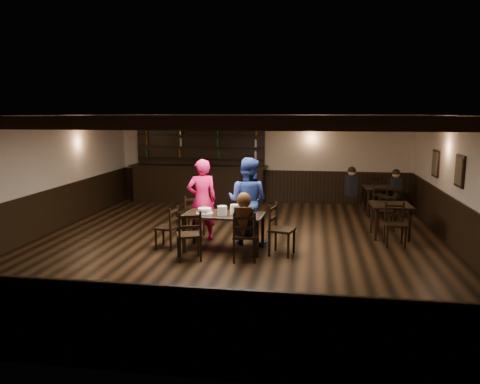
# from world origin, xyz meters

# --- Properties ---
(ground) EXTENTS (10.00, 10.00, 0.00)m
(ground) POSITION_xyz_m (0.00, 0.00, 0.00)
(ground) COLOR black
(ground) RESTS_ON ground
(room_shell) EXTENTS (9.02, 10.02, 2.71)m
(room_shell) POSITION_xyz_m (0.01, 0.04, 1.75)
(room_shell) COLOR beige
(room_shell) RESTS_ON ground
(dining_table) EXTENTS (1.64, 0.89, 0.75)m
(dining_table) POSITION_xyz_m (-0.18, -0.39, 0.67)
(dining_table) COLOR black
(dining_table) RESTS_ON ground
(chair_near_left) EXTENTS (0.58, 0.56, 0.97)m
(chair_near_left) POSITION_xyz_m (-0.69, -1.17, 0.57)
(chair_near_left) COLOR black
(chair_near_left) RESTS_ON ground
(chair_near_right) EXTENTS (0.51, 0.50, 0.96)m
(chair_near_right) POSITION_xyz_m (0.33, -1.06, 0.56)
(chair_near_right) COLOR black
(chair_near_right) RESTS_ON ground
(chair_end_left) EXTENTS (0.44, 0.45, 0.87)m
(chair_end_left) POSITION_xyz_m (-1.29, -0.42, 0.51)
(chair_end_left) COLOR black
(chair_end_left) RESTS_ON ground
(chair_end_right) EXTENTS (0.54, 0.56, 1.01)m
(chair_end_right) POSITION_xyz_m (0.91, -0.48, 0.59)
(chair_end_right) COLOR black
(chair_end_right) RESTS_ON ground
(chair_far_pushed) EXTENTS (0.54, 0.53, 0.87)m
(chair_far_pushed) POSITION_xyz_m (-1.12, 0.82, 0.51)
(chair_far_pushed) COLOR black
(chair_far_pushed) RESTS_ON ground
(woman_pink) EXTENTS (0.77, 0.66, 1.78)m
(woman_pink) POSITION_xyz_m (-0.79, 0.29, 0.89)
(woman_pink) COLOR #FA1D4A
(woman_pink) RESTS_ON ground
(man_blue) EXTENTS (1.04, 0.90, 1.84)m
(man_blue) POSITION_xyz_m (0.22, 0.17, 0.92)
(man_blue) COLOR navy
(man_blue) RESTS_ON ground
(seated_person) EXTENTS (0.36, 0.54, 0.87)m
(seated_person) POSITION_xyz_m (0.32, -1.00, 0.85)
(seated_person) COLOR black
(seated_person) RESTS_ON ground
(cake) EXTENTS (0.34, 0.34, 0.11)m
(cake) POSITION_xyz_m (-0.58, -0.36, 0.80)
(cake) COLOR white
(cake) RESTS_ON dining_table
(plate_stack_a) EXTENTS (0.19, 0.19, 0.18)m
(plate_stack_a) POSITION_xyz_m (-0.19, -0.48, 0.84)
(plate_stack_a) COLOR white
(plate_stack_a) RESTS_ON dining_table
(plate_stack_b) EXTENTS (0.17, 0.17, 0.19)m
(plate_stack_b) POSITION_xyz_m (0.03, -0.36, 0.85)
(plate_stack_b) COLOR white
(plate_stack_b) RESTS_ON dining_table
(tea_light) EXTENTS (0.06, 0.06, 0.06)m
(tea_light) POSITION_xyz_m (-0.17, -0.24, 0.78)
(tea_light) COLOR #A5A8AD
(tea_light) RESTS_ON dining_table
(salt_shaker) EXTENTS (0.04, 0.04, 0.09)m
(salt_shaker) POSITION_xyz_m (0.14, -0.46, 0.80)
(salt_shaker) COLOR silver
(salt_shaker) RESTS_ON dining_table
(pepper_shaker) EXTENTS (0.04, 0.04, 0.10)m
(pepper_shaker) POSITION_xyz_m (0.20, -0.50, 0.80)
(pepper_shaker) COLOR #A5A8AD
(pepper_shaker) RESTS_ON dining_table
(drink_glass) EXTENTS (0.07, 0.07, 0.11)m
(drink_glass) POSITION_xyz_m (0.13, -0.25, 0.81)
(drink_glass) COLOR silver
(drink_glass) RESTS_ON dining_table
(menu_red) EXTENTS (0.32, 0.28, 0.00)m
(menu_red) POSITION_xyz_m (0.37, -0.54, 0.75)
(menu_red) COLOR maroon
(menu_red) RESTS_ON dining_table
(menu_blue) EXTENTS (0.30, 0.22, 0.00)m
(menu_blue) POSITION_xyz_m (0.34, -0.35, 0.75)
(menu_blue) COLOR #102351
(menu_blue) RESTS_ON dining_table
(bar_counter) EXTENTS (4.26, 0.70, 2.20)m
(bar_counter) POSITION_xyz_m (-1.95, 4.72, 0.73)
(bar_counter) COLOR black
(bar_counter) RESTS_ON ground
(back_table_a) EXTENTS (0.87, 0.87, 0.75)m
(back_table_a) POSITION_xyz_m (3.29, 1.18, 0.65)
(back_table_a) COLOR black
(back_table_a) RESTS_ON ground
(back_table_b) EXTENTS (0.89, 0.89, 0.75)m
(back_table_b) POSITION_xyz_m (3.35, 3.69, 0.65)
(back_table_b) COLOR black
(back_table_b) RESTS_ON ground
(bg_patron_left) EXTENTS (0.33, 0.44, 0.82)m
(bg_patron_left) POSITION_xyz_m (2.62, 3.80, 0.87)
(bg_patron_left) COLOR black
(bg_patron_left) RESTS_ON ground
(bg_patron_right) EXTENTS (0.27, 0.40, 0.77)m
(bg_patron_right) POSITION_xyz_m (3.81, 3.79, 0.85)
(bg_patron_right) COLOR black
(bg_patron_right) RESTS_ON ground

